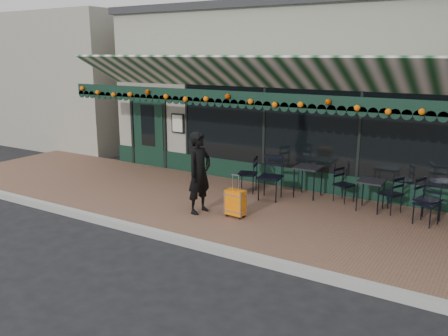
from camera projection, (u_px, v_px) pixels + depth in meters
The scene contains 15 objects.
ground at pixel (211, 250), 8.45m from camera, with size 80.00×80.00×0.00m, color black.
sidewalk at pixel (262, 214), 10.09m from camera, with size 18.00×4.00×0.15m, color brown.
curb at pixel (208, 247), 8.37m from camera, with size 18.00×0.16×0.15m, color #9E9E99.
restaurant_building at pixel (352, 92), 14.39m from camera, with size 12.00×9.60×4.50m.
neighbor_building_left at pixel (66, 76), 21.16m from camera, with size 12.00×8.00×4.80m, color gray.
woman at pixel (199, 173), 9.79m from camera, with size 0.62×0.41×1.71m, color black.
suitcase at pixel (235, 203), 9.63m from camera, with size 0.40×0.23×0.89m.
cafe_table_a at pixel (371, 183), 9.99m from camera, with size 0.53×0.53×0.65m.
cafe_table_b at pixel (308, 170), 10.94m from camera, with size 0.58×0.58×0.72m.
chair_a_left at pixel (390, 194), 9.89m from camera, with size 0.40×0.40×0.80m, color black, non-canonical shape.
chair_a_right at pixel (428, 200), 9.36m from camera, with size 0.43×0.43×0.87m, color black, non-canonical shape.
chair_a_front at pixel (427, 204), 9.18m from camera, with size 0.41×0.41×0.82m, color black, non-canonical shape.
chair_b_left at pixel (247, 174), 11.36m from camera, with size 0.44×0.44×0.88m, color black, non-canonical shape.
chair_b_right at pixel (344, 185), 10.61m from camera, with size 0.38×0.38×0.77m, color black, non-canonical shape.
chair_b_front at pixel (270, 178), 10.78m from camera, with size 0.50×0.50×1.01m, color black, non-canonical shape.
Camera 1 is at (4.35, -6.56, 3.41)m, focal length 38.00 mm.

